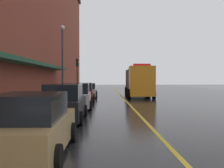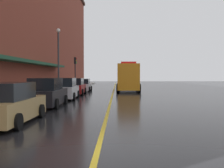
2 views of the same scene
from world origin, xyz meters
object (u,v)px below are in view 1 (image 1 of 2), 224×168
parked_car_2 (77,96)px  utility_truck (139,82)px  parking_meter_1 (47,96)px  parked_car_3 (83,93)px  parking_meter_2 (35,100)px  parked_car_4 (87,90)px  parked_car_0 (32,126)px  street_lamp_left (63,54)px  traffic_light_near (77,69)px  parked_car_1 (64,104)px

parked_car_2 → utility_truck: 12.83m
parked_car_2 → parking_meter_1: bearing=152.8°
parked_car_2 → parked_car_3: size_ratio=0.98×
parking_meter_2 → parked_car_4: bearing=84.8°
parking_meter_2 → parked_car_0: bearing=-76.9°
parked_car_0 → street_lamp_left: (-1.93, 18.41, 3.60)m
parked_car_2 → street_lamp_left: street_lamp_left is taller
traffic_light_near → parked_car_4: bearing=-67.9°
parking_meter_1 → traffic_light_near: size_ratio=0.31×
parked_car_0 → parking_meter_2: bearing=13.2°
utility_truck → street_lamp_left: 9.41m
parked_car_3 → utility_truck: (5.73, 6.17, 0.89)m
parked_car_3 → parking_meter_2: size_ratio=3.45×
parked_car_2 → parking_meter_2: bearing=164.6°
parked_car_0 → parking_meter_1: (-1.33, 8.50, 0.26)m
parked_car_0 → parked_car_4: parked_car_0 is taller
parked_car_1 → utility_truck: (5.84, 16.91, 0.84)m
parked_car_1 → parking_meter_2: bearing=101.0°
parked_car_3 → traffic_light_near: bearing=7.8°
utility_truck → parked_car_3: bearing=-41.3°
parked_car_0 → parked_car_1: (0.04, 6.00, 0.05)m
parking_meter_2 → street_lamp_left: street_lamp_left is taller
parked_car_2 → parked_car_1: bearing=177.9°
street_lamp_left → parked_car_1: bearing=-81.0°
parked_car_3 → utility_truck: utility_truck is taller
parked_car_1 → parked_car_4: (0.13, 16.32, -0.12)m
parked_car_3 → traffic_light_near: size_ratio=1.07×
traffic_light_near → street_lamp_left: bearing=-95.1°
utility_truck → parked_car_0: bearing=-12.8°
parked_car_0 → parked_car_4: 22.32m
parking_meter_2 → street_lamp_left: bearing=92.7°
parked_car_3 → street_lamp_left: bearing=50.2°
parked_car_1 → traffic_light_near: (-1.31, 19.85, 2.31)m
parked_car_1 → utility_truck: size_ratio=0.51×
parked_car_1 → street_lamp_left: street_lamp_left is taller
parked_car_2 → parked_car_4: parked_car_2 is taller
parked_car_4 → street_lamp_left: street_lamp_left is taller
parked_car_2 → parked_car_3: (0.03, 5.26, -0.03)m
parked_car_0 → traffic_light_near: bearing=3.0°
parked_car_0 → street_lamp_left: 18.86m
parked_car_4 → parked_car_1: bearing=178.8°
parked_car_1 → street_lamp_left: bearing=9.1°
parked_car_3 → street_lamp_left: 4.48m
utility_truck → traffic_light_near: bearing=-110.8°
parked_car_0 → parking_meter_2: size_ratio=3.57×
parking_meter_2 → traffic_light_near: bearing=89.8°
street_lamp_left → parked_car_3: bearing=-38.7°
parked_car_4 → parking_meter_2: parked_car_4 is taller
parked_car_4 → street_lamp_left: bearing=151.0°
parked_car_3 → parked_car_4: (0.02, 5.58, -0.06)m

